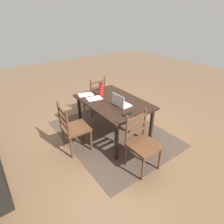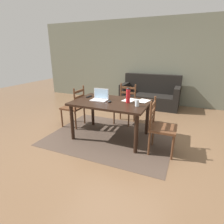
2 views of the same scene
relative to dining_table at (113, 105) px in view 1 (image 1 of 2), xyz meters
The scene contains 13 objects.
ground_plane 0.67m from the dining_table, ahead, with size 14.00×14.00×0.00m, color brown.
area_rug 0.66m from the dining_table, ahead, with size 2.48×1.92×0.01m, color #47382D.
dining_table is the anchor object (origin of this frame).
chair_left_far 1.06m from the dining_table, 169.04° to the left, with size 0.44×0.44×0.95m.
chair_right_near 1.06m from the dining_table, 11.00° to the right, with size 0.45×0.45×0.95m.
chair_far_head 0.89m from the dining_table, 89.85° to the left, with size 0.46×0.46×0.95m.
laptop 0.29m from the dining_table, behind, with size 0.33×0.23×0.23m.
water_bottle 0.42m from the dining_table, ahead, with size 0.08×0.08×0.30m.
drinking_glass 0.59m from the dining_table, 10.63° to the right, with size 0.07×0.07×0.12m, color silver.
computer_mouse 0.13m from the dining_table, 84.49° to the right, with size 0.06×0.10×0.03m, color black.
tv_remote 0.61m from the dining_table, 166.05° to the left, with size 0.04×0.17×0.02m, color black.
paper_stack_left 0.65m from the dining_table, 25.98° to the left, with size 0.21×0.30×0.00m, color white.
paper_stack_right 0.40m from the dining_table, 38.28° to the left, with size 0.21×0.30×0.00m, color white.
Camera 1 is at (-2.63, 1.95, 2.28)m, focal length 29.99 mm.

